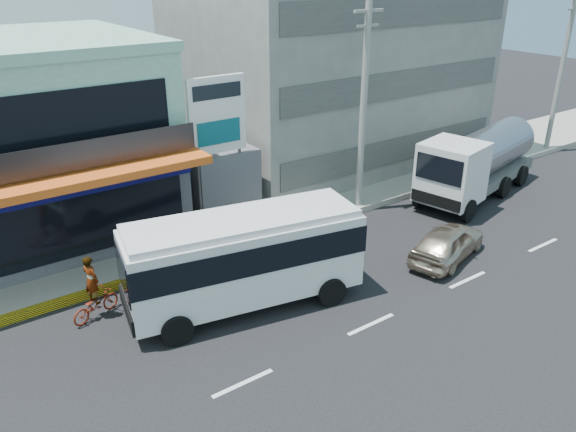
% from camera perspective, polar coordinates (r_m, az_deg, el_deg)
% --- Properties ---
extents(ground, '(120.00, 120.00, 0.00)m').
position_cam_1_polar(ground, '(19.34, 8.42, -10.84)').
color(ground, black).
rests_on(ground, ground).
extents(sidewalk, '(70.00, 5.00, 0.30)m').
position_cam_1_polar(sidewalk, '(28.47, 2.78, 1.81)').
color(sidewalk, gray).
rests_on(sidewalk, ground).
extents(shop_building, '(12.40, 11.70, 8.00)m').
position_cam_1_polar(shop_building, '(26.27, -26.86, 6.12)').
color(shop_building, '#49484E').
rests_on(shop_building, ground).
extents(concrete_building, '(16.00, 12.00, 14.00)m').
position_cam_1_polar(concrete_building, '(33.95, 4.05, 17.46)').
color(concrete_building, gray).
rests_on(concrete_building, ground).
extents(gap_structure, '(3.00, 6.00, 3.50)m').
position_cam_1_polar(gap_structure, '(27.38, -8.73, 4.20)').
color(gap_structure, '#49484E').
rests_on(gap_structure, ground).
extents(satellite_dish, '(1.50, 1.50, 0.15)m').
position_cam_1_polar(satellite_dish, '(25.95, -7.97, 7.37)').
color(satellite_dish, slate).
rests_on(satellite_dish, gap_structure).
extents(billboard, '(2.60, 0.18, 6.90)m').
position_cam_1_polar(billboard, '(23.83, -7.18, 9.26)').
color(billboard, gray).
rests_on(billboard, ground).
extents(utility_pole_near, '(1.60, 0.30, 10.00)m').
position_cam_1_polar(utility_pole_near, '(26.03, 7.67, 11.03)').
color(utility_pole_near, '#999993').
rests_on(utility_pole_near, ground).
extents(utility_pole_far, '(1.60, 0.30, 10.00)m').
position_cam_1_polar(utility_pole_far, '(38.55, 26.03, 13.19)').
color(utility_pole_far, '#999993').
rests_on(utility_pole_far, ground).
extents(minibus, '(8.43, 4.07, 3.38)m').
position_cam_1_polar(minibus, '(19.20, -4.50, -3.83)').
color(minibus, silver).
rests_on(minibus, ground).
extents(sedan, '(4.58, 2.84, 1.46)m').
position_cam_1_polar(sedan, '(23.60, 15.89, -2.61)').
color(sedan, '#C2AD94').
rests_on(sedan, ground).
extents(tanker_truck, '(9.05, 4.36, 3.43)m').
position_cam_1_polar(tanker_truck, '(30.05, 18.59, 5.22)').
color(tanker_truck, silver).
rests_on(tanker_truck, ground).
extents(motorcycle_rider, '(1.92, 1.22, 2.32)m').
position_cam_1_polar(motorcycle_rider, '(20.18, -19.09, -7.82)').
color(motorcycle_rider, '#611B0D').
rests_on(motorcycle_rider, ground).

